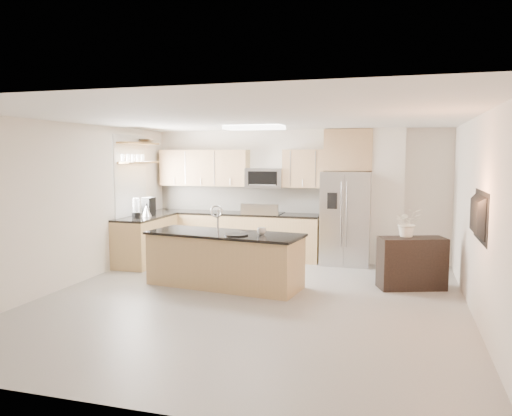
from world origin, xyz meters
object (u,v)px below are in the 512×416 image
(range, at_px, (263,235))
(blender, at_px, (136,210))
(kettle, at_px, (146,211))
(refrigerator, at_px, (346,218))
(television, at_px, (473,216))
(platter, at_px, (236,235))
(credenza, at_px, (412,263))
(flower_vase, at_px, (408,215))
(bowl, at_px, (147,140))
(coffee_maker, at_px, (149,207))
(island, at_px, (225,259))
(cup, at_px, (262,231))
(microwave, at_px, (265,178))

(range, xyz_separation_m, blender, (-2.07, -1.40, 0.61))
(range, distance_m, kettle, 2.37)
(refrigerator, bearing_deg, television, -58.96)
(range, bearing_deg, platter, -84.28)
(credenza, distance_m, flower_vase, 0.75)
(bowl, bearing_deg, coffee_maker, -59.66)
(bowl, height_order, flower_vase, bowl)
(island, relative_size, kettle, 10.46)
(island, bearing_deg, cup, 6.77)
(cup, distance_m, bowl, 3.60)
(range, bearing_deg, microwave, 90.00)
(cup, height_order, flower_vase, flower_vase)
(platter, height_order, blender, blender)
(refrigerator, relative_size, island, 0.69)
(island, distance_m, blender, 2.32)
(credenza, xyz_separation_m, coffee_maker, (-4.95, 0.70, 0.68))
(kettle, bearing_deg, refrigerator, 15.96)
(microwave, xyz_separation_m, blender, (-2.07, -1.52, -0.55))
(platter, distance_m, kettle, 2.64)
(refrigerator, height_order, island, refrigerator)
(platter, height_order, flower_vase, flower_vase)
(credenza, xyz_separation_m, cup, (-2.25, -0.68, 0.51))
(range, relative_size, bowl, 2.90)
(coffee_maker, bearing_deg, bowl, 120.34)
(microwave, distance_m, refrigerator, 1.82)
(microwave, distance_m, television, 4.79)
(range, bearing_deg, credenza, -29.12)
(kettle, height_order, coffee_maker, coffee_maker)
(microwave, xyz_separation_m, cup, (0.60, -2.39, -0.71))
(flower_vase, bearing_deg, cup, -161.31)
(bowl, distance_m, television, 6.36)
(kettle, bearing_deg, bowl, 115.11)
(flower_vase, bearing_deg, island, -165.39)
(refrigerator, height_order, credenza, refrigerator)
(blender, relative_size, bowl, 0.95)
(platter, xyz_separation_m, television, (3.26, -0.67, 0.48))
(blender, distance_m, television, 5.85)
(kettle, relative_size, coffee_maker, 0.71)
(microwave, relative_size, cup, 5.48)
(island, xyz_separation_m, platter, (0.27, -0.19, 0.44))
(microwave, distance_m, bowl, 2.49)
(coffee_maker, bearing_deg, flower_vase, -7.56)
(bowl, bearing_deg, microwave, 18.30)
(island, xyz_separation_m, flower_vase, (2.79, 0.73, 0.72))
(bowl, height_order, television, bowl)
(microwave, distance_m, coffee_maker, 2.39)
(range, relative_size, credenza, 1.13)
(microwave, bearing_deg, range, -90.00)
(blender, bearing_deg, range, 33.98)
(microwave, height_order, platter, microwave)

